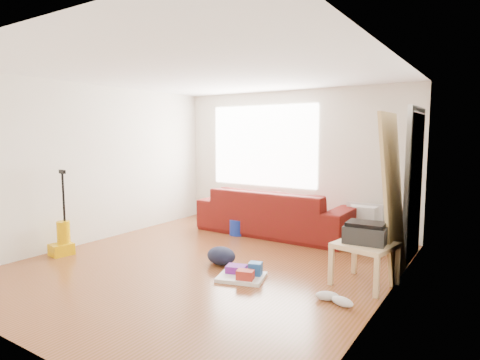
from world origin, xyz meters
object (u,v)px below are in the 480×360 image
Objects in this scene: tv_stand at (363,232)px; side_table at (365,249)px; cleaning_tray at (243,274)px; backpack at (221,264)px; bucket at (237,235)px; vacuum at (62,239)px; sofa at (275,233)px.

side_table is at bearing -69.62° from tv_stand.
tv_stand reaches higher than cleaning_tray.
cleaning_tray is at bearing -14.17° from backpack.
tv_stand is 2.07m from bucket.
backpack is (0.69, -1.43, 0.00)m from bucket.
vacuum is at bearing -167.58° from cleaning_tray.
backpack is at bearing 31.11° from vacuum.
vacuum is (-1.47, -2.31, 0.23)m from bucket.
cleaning_tray is (-1.26, -0.61, -0.35)m from side_table.
vacuum is at bearing 54.61° from sofa.
sofa is 6.34× the size of backpack.
side_table is 1.66× the size of backpack.
backpack is at bearing -116.51° from tv_stand.
vacuum is (-3.95, -1.20, -0.19)m from side_table.
vacuum reaches higher than sofa.
tv_stand is at bearing 73.79° from cleaning_tray.
side_table reaches higher than sofa.
bucket is (-1.93, -0.72, -0.15)m from tv_stand.
side_table is at bearing 25.79° from cleaning_tray.
tv_stand is 2.99× the size of bucket.
sofa is at bearing 110.65° from backpack.
bucket is (-0.49, -0.45, 0.00)m from sofa.
side_table reaches higher than bucket.
backpack is (0.19, -1.87, 0.00)m from sofa.
side_table is 2.63× the size of bucket.
backpack is (-1.79, -0.31, -0.41)m from side_table.
backpack is 0.35× the size of vacuum.
cleaning_tray is (0.73, -2.17, 0.06)m from sofa.
bucket is at bearing 66.36° from vacuum.
sofa is 3.36× the size of tv_stand.
tv_stand reaches higher than bucket.
sofa is at bearing -165.74° from tv_stand.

